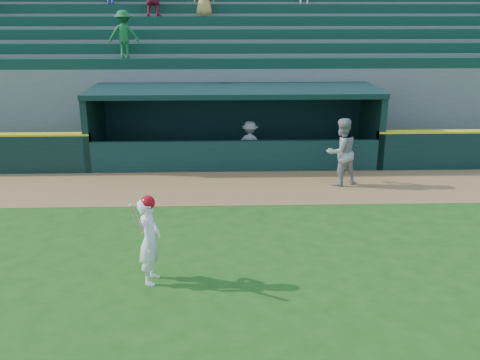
{
  "coord_description": "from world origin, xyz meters",
  "views": [
    {
      "loc": [
        -0.35,
        -9.72,
        4.99
      ],
      "look_at": [
        0.0,
        1.6,
        1.3
      ],
      "focal_mm": 40.0,
      "sensor_mm": 36.0,
      "label": 1
    }
  ],
  "objects": [
    {
      "name": "ground",
      "position": [
        0.0,
        0.0,
        0.0
      ],
      "size": [
        120.0,
        120.0,
        0.0
      ],
      "primitive_type": "plane",
      "color": "#1D4D13",
      "rests_on": "ground"
    },
    {
      "name": "warning_track",
      "position": [
        0.0,
        4.9,
        0.01
      ],
      "size": [
        40.0,
        3.0,
        0.01
      ],
      "primitive_type": "cube",
      "color": "olive",
      "rests_on": "ground"
    },
    {
      "name": "dugout_player_front",
      "position": [
        3.03,
        5.07,
        0.99
      ],
      "size": [
        1.17,
        1.06,
        1.97
      ],
      "primitive_type": "imported",
      "rotation": [
        0.0,
        0.0,
        3.54
      ],
      "color": "gray",
      "rests_on": "ground"
    },
    {
      "name": "dugout_player_inside",
      "position": [
        0.5,
        7.18,
        0.73
      ],
      "size": [
        1.05,
        0.75,
        1.47
      ],
      "primitive_type": "imported",
      "rotation": [
        0.0,
        0.0,
        2.91
      ],
      "color": "#A6A7A1",
      "rests_on": "ground"
    },
    {
      "name": "dugout",
      "position": [
        0.0,
        8.0,
        1.36
      ],
      "size": [
        9.4,
        2.8,
        2.46
      ],
      "color": "slate",
      "rests_on": "ground"
    },
    {
      "name": "stands",
      "position": [
        -0.01,
        12.57,
        2.4
      ],
      "size": [
        34.5,
        6.26,
        7.52
      ],
      "color": "slate",
      "rests_on": "ground"
    },
    {
      "name": "batter_at_plate",
      "position": [
        -1.75,
        -0.57,
        0.87
      ],
      "size": [
        0.51,
        0.8,
        1.74
      ],
      "color": "white",
      "rests_on": "ground"
    }
  ]
}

